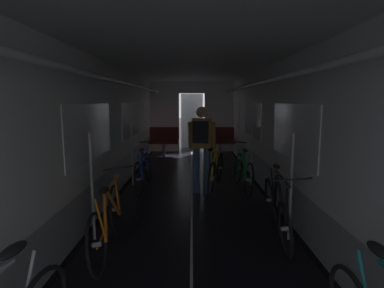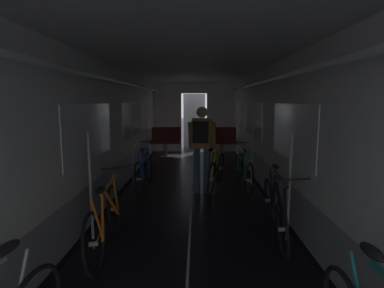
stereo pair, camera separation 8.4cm
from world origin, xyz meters
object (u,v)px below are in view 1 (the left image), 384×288
Objects in this scene: bench_seat_far_right at (220,139)px; bicycle_green at (243,171)px; bicycle_black at (277,209)px; bicycle_orange at (108,221)px; bicycle_yellow_in_aisle at (216,171)px; person_cyclist_aisle at (202,142)px; bench_seat_far_left at (164,139)px; bicycle_blue at (144,171)px.

bicycle_green is at bearing -87.90° from bench_seat_far_right.
bicycle_orange is at bearing -169.23° from bicycle_black.
person_cyclist_aisle is at bearing -137.38° from bicycle_yellow_in_aisle.
bicycle_black is at bearing -87.78° from bench_seat_far_right.
bench_seat_far_left reaches higher than bicycle_green.
bicycle_black is at bearing -73.58° from bicycle_yellow_in_aisle.
bicycle_green is at bearing -3.92° from bicycle_yellow_in_aisle.
bench_seat_far_left is 0.58× the size of bicycle_orange.
bench_seat_far_left reaches higher than bicycle_black.
bicycle_orange is at bearing -106.74° from bench_seat_far_right.
bench_seat_far_left is 1.80m from bench_seat_far_right.
bicycle_black is 2.26m from bicycle_yellow_in_aisle.
bicycle_black is at bearing -46.12° from bicycle_blue.
bicycle_black is at bearing -63.72° from person_cyclist_aisle.
bicycle_blue is at bearing 178.33° from bicycle_green.
bicycle_yellow_in_aisle is (1.39, -3.72, -0.18)m from bench_seat_far_left.
person_cyclist_aisle is (-0.71, -3.99, 0.45)m from bench_seat_far_right.
bicycle_green is 1.08m from person_cyclist_aisle.
bicycle_yellow_in_aisle is at bearing 42.62° from person_cyclist_aisle.
bicycle_blue is 1.00× the size of person_cyclist_aisle.
bench_seat_far_right is at bearing 73.26° from bicycle_orange.
bicycle_green is at bearing -62.69° from bench_seat_far_left.
bicycle_blue is at bearing 89.75° from bicycle_orange.
person_cyclist_aisle is (1.18, 2.30, 0.63)m from bicycle_orange.
person_cyclist_aisle is (1.17, -0.30, 0.63)m from bicycle_blue.
bicycle_blue is 1.36m from person_cyclist_aisle.
bicycle_orange reaches higher than bicycle_black.
bicycle_black is 1.00× the size of person_cyclist_aisle.
bicycle_yellow_in_aisle is (-0.64, 2.17, 0.00)m from bicycle_black.
bicycle_green reaches higher than bicycle_yellow_in_aisle.
bicycle_blue is at bearing 179.17° from bicycle_yellow_in_aisle.
bench_seat_far_right is 4.15m from bicycle_blue.
bench_seat_far_right reaches higher than bicycle_blue.
bicycle_orange is 2.66m from person_cyclist_aisle.
bicycle_orange is (-1.89, -6.29, -0.19)m from bench_seat_far_right.
bench_seat_far_left is at bearing 110.49° from bicycle_yellow_in_aisle.
bench_seat_far_left reaches higher than bicycle_yellow_in_aisle.
bicycle_black is 3.04m from bicycle_blue.
bicycle_black is (0.23, -5.89, -0.19)m from bench_seat_far_right.
bench_seat_far_right is 0.58× the size of bicycle_orange.
bench_seat_far_left is at bearing 88.74° from bicycle_blue.
bench_seat_far_left is 0.58× the size of person_cyclist_aisle.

